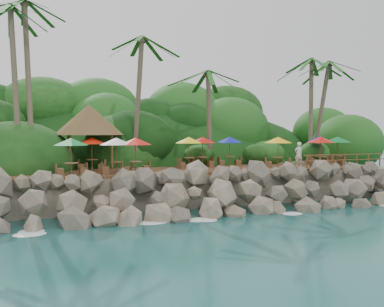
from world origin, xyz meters
name	(u,v)px	position (x,y,z in m)	size (l,w,h in m)	color
ground	(227,219)	(0.00, 0.00, 0.00)	(140.00, 140.00, 0.00)	#19514F
land_base	(157,173)	(0.00, 16.00, 1.05)	(32.00, 25.20, 2.10)	gray
jungle_hill	(140,176)	(0.00, 23.50, 0.00)	(44.80, 28.00, 15.40)	#143811
seawall	(214,193)	(0.00, 2.00, 1.15)	(29.00, 4.00, 2.30)	gray
terrace	(192,171)	(0.00, 6.00, 2.20)	(26.00, 5.00, 0.20)	brown
jungle_foliage	(159,186)	(0.00, 15.00, 0.00)	(44.00, 16.00, 12.00)	#143811
foam_line	(225,217)	(0.00, 0.30, 0.03)	(25.20, 0.80, 0.06)	white
palms	(184,41)	(0.27, 8.64, 11.77)	(30.33, 6.94, 12.99)	brown
palapa	(89,120)	(-6.72, 9.20, 5.79)	(4.97, 4.97, 4.60)	brown
dining_clusters	(217,142)	(1.85, 5.95, 4.17)	(22.09, 5.12, 2.25)	brown
railing	(351,159)	(11.71, 3.65, 2.91)	(8.30, 0.10, 1.00)	brown
waiter	(299,154)	(8.45, 5.54, 3.22)	(0.67, 0.44, 1.84)	white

